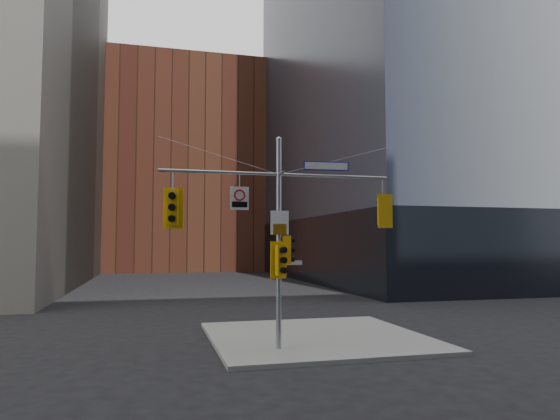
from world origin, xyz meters
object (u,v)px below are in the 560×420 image
signal_assembly (279,221)px  traffic_light_pole_side (288,250)px  traffic_light_east_arm (383,211)px  traffic_light_west_arm (173,208)px  regulatory_sign_arm (240,197)px  street_sign_blade (326,166)px  traffic_light_pole_front (281,260)px

signal_assembly → traffic_light_pole_side: size_ratio=8.39×
traffic_light_east_arm → traffic_light_pole_side: (-3.53, 0.01, -1.36)m
traffic_light_west_arm → regulatory_sign_arm: bearing=7.0°
signal_assembly → street_sign_blade: signal_assembly is taller
regulatory_sign_arm → traffic_light_pole_side: bearing=-1.7°
traffic_light_west_arm → traffic_light_pole_side: 4.08m
traffic_light_pole_front → regulatory_sign_arm: regulatory_sign_arm is taller
traffic_light_pole_side → traffic_light_west_arm: bearing=88.5°
traffic_light_pole_side → traffic_light_pole_front: bearing=129.2°
signal_assembly → traffic_light_pole_front: signal_assembly is taller
traffic_light_west_arm → traffic_light_pole_front: 3.93m
traffic_light_east_arm → traffic_light_pole_side: traffic_light_east_arm is taller
traffic_light_west_arm → traffic_light_pole_side: size_ratio=1.41×
traffic_light_west_arm → street_sign_blade: 5.46m
traffic_light_east_arm → traffic_light_pole_front: bearing=-0.8°
regulatory_sign_arm → street_sign_blade: bearing=-2.2°
traffic_light_pole_side → traffic_light_pole_front: traffic_light_pole_side is taller
signal_assembly → traffic_light_west_arm: 3.55m
traffic_light_west_arm → traffic_light_pole_front: (3.53, -0.28, -1.70)m
traffic_light_pole_side → regulatory_sign_arm: size_ratio=1.23×
street_sign_blade → traffic_light_west_arm: bearing=-174.7°
signal_assembly → traffic_light_west_arm: signal_assembly is taller
traffic_light_pole_side → street_sign_blade: street_sign_blade is taller
signal_assembly → traffic_light_west_arm: size_ratio=5.94×
street_sign_blade → regulatory_sign_arm: size_ratio=2.08×
traffic_light_pole_side → street_sign_blade: size_ratio=0.59×
signal_assembly → street_sign_blade: size_ratio=4.94×
traffic_light_pole_side → regulatory_sign_arm: bearing=89.6°
signal_assembly → street_sign_blade: 2.58m
street_sign_blade → regulatory_sign_arm: (-3.06, -0.02, -1.17)m
signal_assembly → traffic_light_pole_side: signal_assembly is taller
traffic_light_pole_side → street_sign_blade: (1.39, -0.01, 2.91)m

